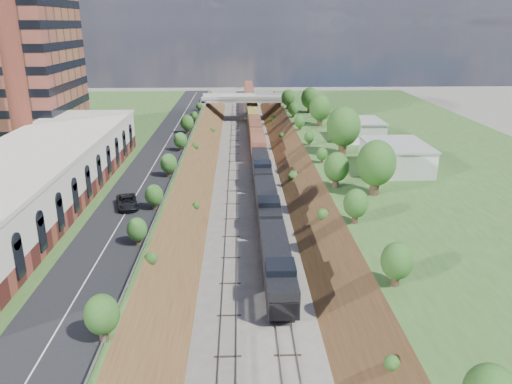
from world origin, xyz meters
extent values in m
cube|color=#335824|center=(-33.00, 60.00, 2.50)|extent=(44.00, 180.00, 5.00)
cube|color=#335824|center=(33.00, 60.00, 2.50)|extent=(44.00, 180.00, 5.00)
cube|color=brown|center=(-11.00, 60.00, 0.00)|extent=(10.00, 180.00, 10.00)
cube|color=brown|center=(11.00, 60.00, 0.00)|extent=(10.00, 180.00, 10.00)
cube|color=gray|center=(-2.60, 60.00, 0.09)|extent=(1.58, 180.00, 0.18)
cube|color=gray|center=(2.60, 60.00, 0.09)|extent=(1.58, 180.00, 0.18)
cube|color=black|center=(-15.50, 60.00, 5.05)|extent=(8.00, 180.00, 0.10)
cube|color=#99999E|center=(-11.40, 60.00, 5.55)|extent=(0.06, 171.00, 0.30)
cube|color=maroon|center=(-28.00, 38.00, 6.10)|extent=(14.00, 62.00, 2.20)
cube|color=silver|center=(-28.00, 38.00, 9.35)|extent=(14.00, 62.00, 4.30)
cube|color=silver|center=(-28.00, 38.00, 11.75)|extent=(14.30, 62.30, 0.50)
cube|color=brown|center=(-44.00, 72.00, 27.00)|extent=(22.00, 22.00, 44.00)
cylinder|color=maroon|center=(-36.00, 56.00, 25.00)|extent=(3.20, 3.20, 40.00)
cube|color=gray|center=(-11.50, 122.00, 3.10)|extent=(1.50, 8.00, 6.20)
cube|color=gray|center=(11.50, 122.00, 3.10)|extent=(1.50, 8.00, 6.20)
cube|color=gray|center=(0.00, 122.00, 6.20)|extent=(24.00, 8.00, 1.00)
cube|color=gray|center=(0.00, 118.00, 7.00)|extent=(24.00, 0.30, 0.80)
cube|color=gray|center=(0.00, 126.00, 7.00)|extent=(24.00, 0.30, 0.80)
cube|color=silver|center=(23.50, 52.00, 7.00)|extent=(9.00, 12.00, 4.00)
cube|color=silver|center=(23.00, 74.00, 6.80)|extent=(8.00, 10.00, 3.60)
cylinder|color=#473323|center=(17.00, 40.00, 6.31)|extent=(1.30, 1.30, 2.62)
ellipsoid|color=#1F4F1C|center=(17.00, 40.00, 9.46)|extent=(5.25, 5.25, 6.30)
cylinder|color=#473323|center=(-11.80, 20.00, 5.61)|extent=(0.66, 0.66, 1.22)
ellipsoid|color=#1F4F1C|center=(-11.80, 20.00, 7.08)|extent=(2.45, 2.45, 2.94)
cube|color=black|center=(2.60, 19.14, 0.45)|extent=(2.40, 4.00, 0.90)
cube|color=black|center=(2.60, 25.23, 2.37)|extent=(3.03, 18.18, 2.94)
cube|color=black|center=(2.60, 17.64, 1.80)|extent=(2.79, 3.00, 1.80)
cube|color=silver|center=(2.60, 17.64, 2.80)|extent=(2.79, 3.00, 0.15)
cube|color=black|center=(2.60, 20.64, 4.10)|extent=(2.97, 3.10, 0.90)
cube|color=black|center=(2.60, 44.40, 2.37)|extent=(3.03, 18.18, 2.94)
cube|color=black|center=(2.60, 63.58, 2.37)|extent=(3.03, 18.18, 2.94)
cube|color=brown|center=(2.60, 130.19, 2.72)|extent=(3.03, 113.03, 3.64)
imported|color=black|center=(-15.66, 35.81, 5.85)|extent=(3.86, 5.85, 1.50)
camera|label=1|loc=(-1.41, -23.99, 27.38)|focal=35.00mm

